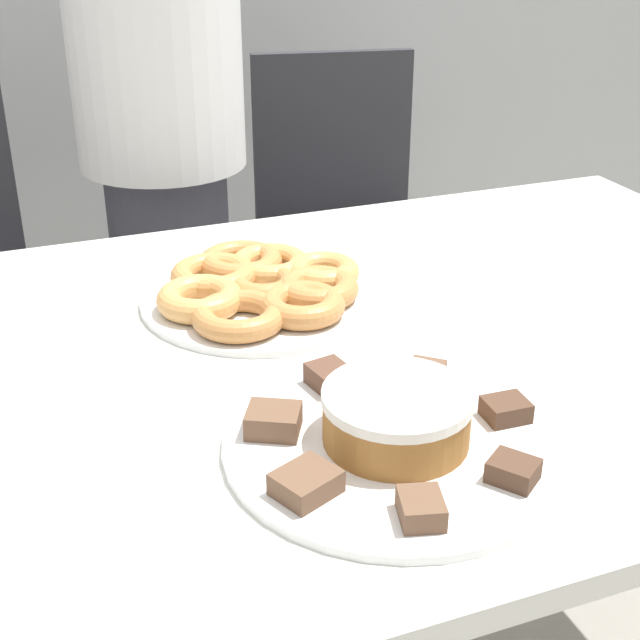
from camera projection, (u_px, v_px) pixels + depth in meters
name	position (u px, v px, depth m)	size (l,w,h in m)	color
table	(336.00, 395.00, 1.20)	(1.55, 0.98, 0.73)	silver
person_standing	(162.00, 137.00, 1.75)	(0.33, 0.33, 1.55)	#383842
office_chair_right	(343.00, 257.00, 2.21)	(0.51, 0.51, 0.90)	black
plate_cake	(395.00, 444.00, 0.95)	(0.37, 0.37, 0.01)	white
plate_donuts	(264.00, 297.00, 1.28)	(0.35, 0.35, 0.01)	white
frosted_cake	(396.00, 416.00, 0.93)	(0.16, 0.16, 0.06)	#9E662D
lamington_0	(330.00, 377.00, 1.04)	(0.05, 0.06, 0.03)	brown
lamington_1	(273.00, 421.00, 0.95)	(0.07, 0.07, 0.03)	brown
lamington_2	(306.00, 483.00, 0.86)	(0.07, 0.07, 0.02)	brown
lamington_3	(421.00, 508.00, 0.82)	(0.05, 0.06, 0.02)	brown
lamington_4	(513.00, 471.00, 0.88)	(0.06, 0.06, 0.02)	#513828
lamington_5	(506.00, 409.00, 0.98)	(0.05, 0.04, 0.02)	#513828
lamington_6	(425.00, 374.00, 1.05)	(0.06, 0.06, 0.02)	brown
donut_0	(264.00, 284.00, 1.27)	(0.10, 0.10, 0.03)	#C68447
donut_1	(318.00, 288.00, 1.25)	(0.12, 0.12, 0.03)	#C68447
donut_2	(323.00, 272.00, 1.31)	(0.11, 0.11, 0.03)	tan
donut_3	(270.00, 264.00, 1.34)	(0.12, 0.12, 0.03)	tan
donut_4	(241.00, 262.00, 1.34)	(0.13, 0.13, 0.03)	#C68447
donut_5	(214.00, 275.00, 1.30)	(0.13, 0.13, 0.03)	#D18E4C
donut_6	(200.00, 299.00, 1.22)	(0.12, 0.12, 0.04)	tan
donut_7	(239.00, 316.00, 1.18)	(0.13, 0.13, 0.03)	#C68447
donut_8	(302.00, 305.00, 1.21)	(0.12, 0.12, 0.03)	#C68447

